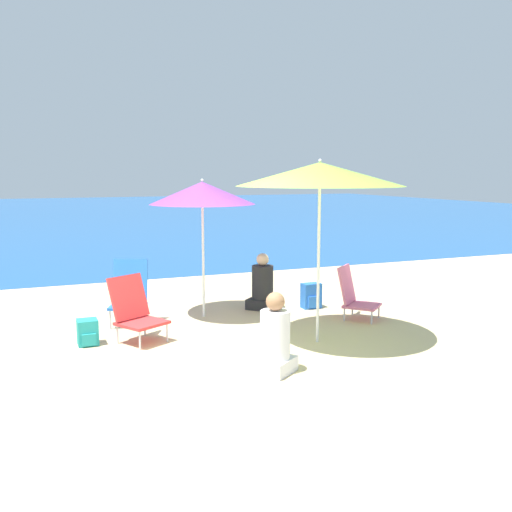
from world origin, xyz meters
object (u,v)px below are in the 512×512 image
Objects in this scene: person_seated_near at (275,340)px; beach_chair_red at (135,310)px; beach_umbrella_purple at (202,193)px; beach_chair_blue at (129,292)px; beach_umbrella_lime at (320,174)px; person_seated_far at (263,286)px; beach_chair_pink at (354,295)px; backpack_blue at (311,296)px; backpack_teal at (88,332)px; seagull at (122,288)px.

beach_chair_red is at bearing 177.49° from person_seated_near.
beach_umbrella_purple reaches higher than beach_chair_blue.
beach_umbrella_lime is 2.59× the size of person_seated_far.
beach_chair_red is (-2.10, 0.92, -1.69)m from beach_umbrella_lime.
beach_chair_pink is 0.87m from backpack_blue.
backpack_teal is at bearing -169.10° from backpack_blue.
beach_umbrella_lime is 2.95× the size of beach_chair_pink.
beach_umbrella_purple is (-0.94, 1.76, -0.27)m from beach_umbrella_lime.
person_seated_far reaches higher than beach_chair_red.
backpack_blue is (2.88, 0.72, -0.21)m from beach_chair_red.
beach_umbrella_purple reaches higher than person_seated_near.
backpack_blue reaches higher than seagull.
backpack_blue is at bearing -62.47° from person_seated_far.
beach_umbrella_lime reaches higher than seagull.
beach_chair_red reaches higher than backpack_teal.
person_seated_near is at bearing -85.54° from beach_chair_red.
beach_chair_blue reaches higher than seagull.
backpack_teal is at bearing 136.43° from beach_chair_pink.
backpack_teal is at bearing 145.05° from beach_chair_red.
seagull is (-2.87, 2.83, -0.22)m from beach_chair_pink.
beach_chair_blue is at bearing 139.05° from person_seated_far.
person_seated_far is (2.16, 0.97, -0.05)m from beach_chair_red.
beach_chair_blue is at bearing 176.96° from backpack_blue.
person_seated_near reaches higher than backpack_blue.
person_seated_near is at bearing -139.54° from beach_umbrella_lime.
beach_chair_pink is 2.42× the size of backpack_teal.
beach_chair_pink is at bearing -30.98° from beach_chair_red.
beach_umbrella_lime is 2.51× the size of beach_chair_blue.
beach_umbrella_purple is 6.34× the size of backpack_teal.
beach_chair_blue reaches higher than backpack_teal.
beach_chair_blue is at bearing 178.54° from beach_umbrella_purple.
backpack_teal is 0.81× the size of backpack_blue.
seagull is at bearing 93.02° from person_seated_far.
beach_umbrella_lime is 2.63m from backpack_blue.
beach_umbrella_lime is 2.60× the size of person_seated_near.
backpack_teal is at bearing 154.80° from person_seated_far.
beach_umbrella_lime is 3.44m from backpack_teal.
beach_chair_red reaches higher than backpack_blue.
beach_umbrella_lime is 3.15m from beach_chair_blue.
person_seated_far reaches higher than seagull.
person_seated_near is 2.21× the size of backpack_blue.
seagull is (-1.82, 3.66, -1.95)m from beach_umbrella_lime.
backpack_teal is at bearing -155.63° from beach_umbrella_purple.
beach_chair_blue is 1.03× the size of person_seated_far.
beach_chair_red is (-1.16, -0.85, -1.42)m from beach_umbrella_purple.
beach_umbrella_purple is at bearing 175.98° from backpack_blue.
beach_chair_red is at bearing -143.93° from beach_umbrella_purple.
beach_umbrella_purple is 2.32× the size of person_seated_near.
beach_umbrella_lime is at bearing -135.37° from person_seated_far.
beach_umbrella_lime is at bearing -18.87° from beach_chair_blue.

